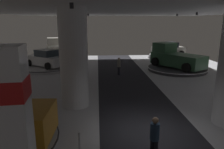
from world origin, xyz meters
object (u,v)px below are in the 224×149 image
object	(u,v)px
display_platform_deep_left	(56,58)
visitor_walking_near	(119,65)
column_left	(74,58)
display_platform_deep_right	(168,56)
pickup_truck_far_right	(175,57)
pickup_truck_deep_left	(56,49)
display_car_deep_right	(169,49)
display_platform_far_right	(177,69)
display_car_far_left	(46,59)
visitor_walking_far	(155,136)
display_platform_far_left	(46,67)

from	to	relation	value
display_platform_deep_left	visitor_walking_near	distance (m)	11.58
column_left	display_platform_deep_left	size ratio (longest dim) A/B	0.97
display_platform_deep_left	display_platform_deep_right	bearing A→B (deg)	1.23
pickup_truck_far_right	pickup_truck_deep_left	bearing A→B (deg)	150.08
display_platform_deep_right	display_car_deep_right	bearing A→B (deg)	4.42
display_platform_far_right	display_platform_deep_left	bearing A→B (deg)	150.41
display_car_far_left	display_car_deep_right	xyz separation A→B (m)	(14.79, 6.35, 0.05)
display_car_far_left	visitor_walking_far	bearing A→B (deg)	-64.92
display_car_deep_right	visitor_walking_near	world-z (taller)	display_car_deep_right
display_car_far_left	display_platform_deep_right	size ratio (longest dim) A/B	0.87
display_car_far_left	pickup_truck_far_right	size ratio (longest dim) A/B	0.79
column_left	visitor_walking_near	size ratio (longest dim) A/B	3.46
display_car_deep_right	display_platform_far_right	world-z (taller)	display_car_deep_right
display_car_deep_right	visitor_walking_far	bearing A→B (deg)	-109.43
pickup_truck_far_right	visitor_walking_near	bearing A→B (deg)	-163.09
display_car_far_left	display_platform_far_right	bearing A→B (deg)	-6.45
display_platform_deep_right	display_platform_far_right	size ratio (longest dim) A/B	0.88
display_platform_far_left	visitor_walking_far	bearing A→B (deg)	-64.88
display_car_far_left	display_car_deep_right	world-z (taller)	display_car_deep_right
display_car_far_left	visitor_walking_far	xyz separation A→B (m)	(7.15, -15.29, -0.15)
display_platform_deep_right	display_platform_far_right	world-z (taller)	display_platform_deep_right
column_left	display_platform_far_right	world-z (taller)	column_left
column_left	display_platform_deep_right	xyz separation A→B (m)	(10.84, 16.38, -2.56)
visitor_walking_far	display_platform_far_right	bearing A→B (deg)	66.70
display_platform_far_right	display_car_deep_right	bearing A→B (deg)	77.83
display_platform_far_left	display_platform_deep_left	bearing A→B (deg)	90.90
display_platform_far_right	display_platform_deep_right	bearing A→B (deg)	78.04
display_platform_deep_left	visitor_walking_near	xyz separation A→B (m)	(7.26, -9.00, 0.74)
display_platform_deep_left	pickup_truck_far_right	size ratio (longest dim) A/B	1.01
visitor_walking_near	display_car_deep_right	bearing A→B (deg)	50.61
column_left	visitor_walking_far	distance (m)	6.44
pickup_truck_deep_left	display_platform_deep_right	world-z (taller)	pickup_truck_deep_left
display_platform_far_left	visitor_walking_near	bearing A→B (deg)	-22.66
display_car_far_left	display_platform_far_left	bearing A→B (deg)	142.79
display_platform_deep_right	display_car_deep_right	xyz separation A→B (m)	(0.03, 0.00, 0.92)
pickup_truck_deep_left	display_platform_deep_right	bearing A→B (deg)	0.02
display_platform_deep_right	display_platform_far_right	distance (m)	8.00
display_platform_deep_left	display_platform_deep_right	world-z (taller)	display_platform_deep_right
display_car_far_left	pickup_truck_far_right	world-z (taller)	pickup_truck_far_right
column_left	display_platform_deep_right	world-z (taller)	column_left
display_platform_far_left	pickup_truck_far_right	size ratio (longest dim) A/B	0.95
column_left	visitor_walking_far	world-z (taller)	column_left
column_left	display_platform_far_left	distance (m)	11.11
pickup_truck_far_right	visitor_walking_far	bearing A→B (deg)	-112.30
column_left	pickup_truck_far_right	distance (m)	12.71
pickup_truck_deep_left	display_car_deep_right	bearing A→B (deg)	0.03
column_left	display_platform_deep_left	bearing A→B (deg)	104.10
pickup_truck_deep_left	display_car_far_left	size ratio (longest dim) A/B	1.27
pickup_truck_deep_left	pickup_truck_far_right	size ratio (longest dim) A/B	1.01
pickup_truck_deep_left	pickup_truck_far_right	distance (m)	15.14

